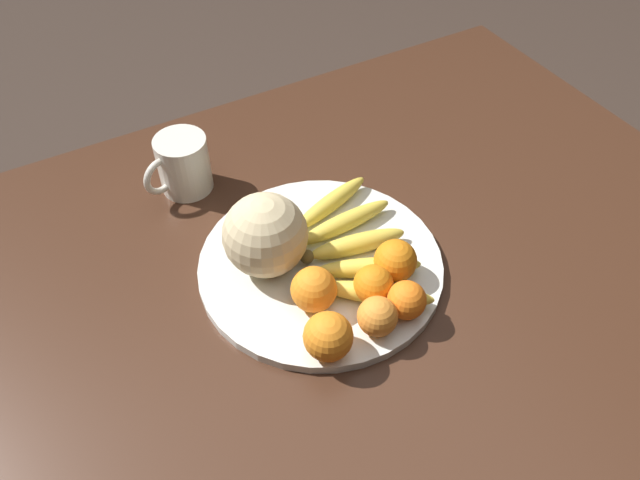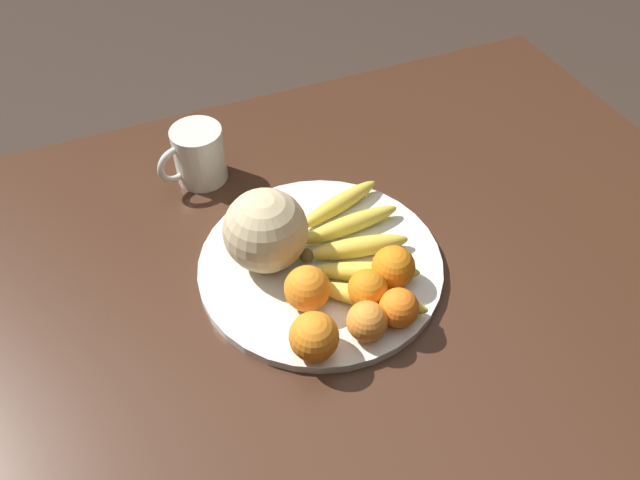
# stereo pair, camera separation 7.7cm
# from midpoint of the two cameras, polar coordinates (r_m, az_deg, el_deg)

# --- Properties ---
(ground_plane) EXTENTS (12.00, 12.00, 0.00)m
(ground_plane) POSITION_cam_midpoint_polar(r_m,az_deg,el_deg) (1.64, -0.87, -18.84)
(ground_plane) COLOR #382B23
(kitchen_table) EXTENTS (1.48, 1.02, 0.72)m
(kitchen_table) POSITION_cam_midpoint_polar(r_m,az_deg,el_deg) (1.10, -1.23, -5.24)
(kitchen_table) COLOR #3D2316
(kitchen_table) RESTS_ON ground_plane
(fruit_bowl) EXTENTS (0.40, 0.40, 0.02)m
(fruit_bowl) POSITION_cam_midpoint_polar(r_m,az_deg,el_deg) (1.02, -2.15, -2.29)
(fruit_bowl) COLOR silver
(fruit_bowl) RESTS_ON kitchen_table
(melon) EXTENTS (0.13, 0.13, 0.13)m
(melon) POSITION_cam_midpoint_polar(r_m,az_deg,el_deg) (0.97, -7.30, 0.35)
(melon) COLOR beige
(melon) RESTS_ON fruit_bowl
(banana_bunch) EXTENTS (0.21, 0.32, 0.03)m
(banana_bunch) POSITION_cam_midpoint_polar(r_m,az_deg,el_deg) (1.02, 1.02, -0.58)
(banana_bunch) COLOR brown
(banana_bunch) RESTS_ON fruit_bowl
(orange_front_left) EXTENTS (0.07, 0.07, 0.07)m
(orange_front_left) POSITION_cam_midpoint_polar(r_m,az_deg,el_deg) (0.93, -2.94, -4.63)
(orange_front_left) COLOR orange
(orange_front_left) RESTS_ON fruit_bowl
(orange_front_right) EXTENTS (0.06, 0.06, 0.06)m
(orange_front_right) POSITION_cam_midpoint_polar(r_m,az_deg,el_deg) (0.95, 2.58, -4.17)
(orange_front_right) COLOR orange
(orange_front_right) RESTS_ON fruit_bowl
(orange_mid_center) EXTENTS (0.06, 0.06, 0.06)m
(orange_mid_center) POSITION_cam_midpoint_polar(r_m,az_deg,el_deg) (0.91, 2.87, -7.10)
(orange_mid_center) COLOR orange
(orange_mid_center) RESTS_ON fruit_bowl
(orange_back_left) EXTENTS (0.07, 0.07, 0.07)m
(orange_back_left) POSITION_cam_midpoint_polar(r_m,az_deg,el_deg) (0.88, -1.77, -8.92)
(orange_back_left) COLOR orange
(orange_back_left) RESTS_ON fruit_bowl
(orange_back_right) EXTENTS (0.07, 0.07, 0.07)m
(orange_back_right) POSITION_cam_midpoint_polar(r_m,az_deg,el_deg) (0.97, 4.67, -2.00)
(orange_back_right) COLOR orange
(orange_back_right) RESTS_ON fruit_bowl
(orange_top_small) EXTENTS (0.06, 0.06, 0.06)m
(orange_top_small) POSITION_cam_midpoint_polar(r_m,az_deg,el_deg) (0.93, 5.58, -5.60)
(orange_top_small) COLOR orange
(orange_top_small) RESTS_ON fruit_bowl
(ceramic_mug) EXTENTS (0.13, 0.09, 0.11)m
(ceramic_mug) POSITION_cam_midpoint_polar(r_m,az_deg,el_deg) (1.17, -14.34, 6.62)
(ceramic_mug) COLOR beige
(ceramic_mug) RESTS_ON kitchen_table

